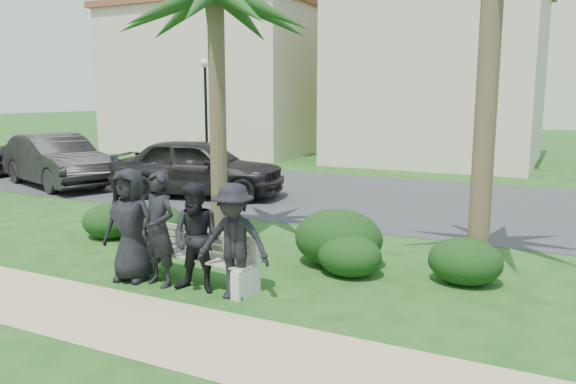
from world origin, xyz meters
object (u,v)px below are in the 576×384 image
Objects in this scene: car_a at (198,167)px; man_c at (197,238)px; car_b at (56,160)px; man_d at (234,241)px; man_b at (159,229)px; street_lamp at (206,93)px; park_bench at (192,259)px; man_a at (130,225)px.

man_c is at bearing -158.52° from car_a.
car_a is 5.11m from car_b.
man_b is at bearing 172.21° from man_d.
street_lamp is 2.69× the size of man_c.
car_b is (-5.08, -0.49, -0.02)m from car_a.
man_d is at bearing -11.73° from park_bench.
car_b is (-8.51, 6.03, -0.06)m from man_a.
park_bench is (8.20, -12.19, -2.59)m from street_lamp.
street_lamp is 0.87× the size of car_b.
man_a is at bearing -168.40° from man_b.
street_lamp is 15.62m from man_d.
car_b is (-9.39, 5.69, 0.46)m from park_bench.
street_lamp is at bearing 111.13° from man_a.
man_b is at bearing -57.90° from street_lamp.
man_c is at bearing -37.63° from park_bench.
man_a is 0.54m from man_b.
park_bench is 7.55m from car_a.
man_c is (0.33, -0.32, 0.45)m from park_bench.
car_a reaches higher than man_d.
car_b reaches higher than park_bench.
man_d reaches higher than man_c.
car_a reaches higher than car_b.
man_c is at bearing -102.52° from car_b.
car_b is at bearing 81.52° from car_a.
man_d is at bearing -53.81° from street_lamp.
car_a reaches higher than park_bench.
park_bench is 1.09m from man_d.
man_c is (0.68, 0.02, -0.06)m from man_b.
man_a is 1.22m from man_c.
man_a is 0.36× the size of car_a.
car_b is at bearing 140.69° from man_d.
street_lamp is at bearing 116.93° from man_c.
man_d is at bearing 11.98° from man_b.
park_bench is 1.33× the size of man_b.
man_a is 1.06× the size of man_d.
street_lamp is 2.62× the size of man_d.
man_d is at bearing -155.07° from car_a.
man_b is (7.86, -12.52, -2.09)m from street_lamp.
street_lamp is 0.88× the size of car_a.
man_c is at bearing -55.70° from street_lamp.
man_d is 11.94m from car_b.
park_bench is 1.31× the size of man_a.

